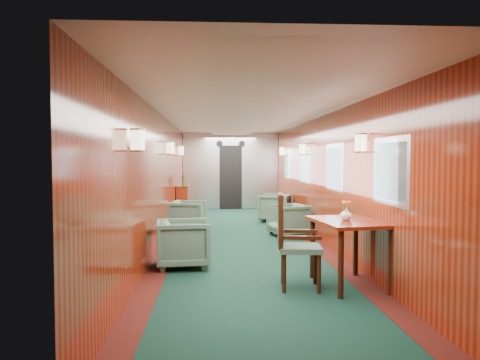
{
  "coord_description": "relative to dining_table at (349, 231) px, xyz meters",
  "views": [
    {
      "loc": [
        -0.56,
        -8.79,
        1.6
      ],
      "look_at": [
        0.0,
        0.82,
        1.15
      ],
      "focal_mm": 35.0,
      "sensor_mm": 36.0,
      "label": 1
    }
  ],
  "objects": [
    {
      "name": "side_chair",
      "position": [
        -0.74,
        -0.05,
        -0.06
      ],
      "size": [
        0.57,
        0.6,
        1.16
      ],
      "rotation": [
        0.0,
        0.0,
        -0.11
      ],
      "color": "#1B4132",
      "rests_on": "ground"
    },
    {
      "name": "armchair_right_far",
      "position": [
        -0.13,
        6.07,
        -0.35
      ],
      "size": [
        0.96,
        0.95,
        0.69
      ],
      "primitive_type": "imported",
      "rotation": [
        0.0,
        0.0,
        -1.91
      ],
      "color": "#1B4132",
      "rests_on": "ground"
    },
    {
      "name": "credenza",
      "position": [
        -2.47,
        6.58,
        -0.24
      ],
      "size": [
        0.31,
        1.0,
        1.17
      ],
      "color": "maroon",
      "rests_on": "ground"
    },
    {
      "name": "armchair_left_near",
      "position": [
        -2.13,
        1.14,
        -0.34
      ],
      "size": [
        0.84,
        0.83,
        0.7
      ],
      "primitive_type": "imported",
      "rotation": [
        0.0,
        0.0,
        1.68
      ],
      "color": "#1B4132",
      "rests_on": "ground"
    },
    {
      "name": "bulkhead",
      "position": [
        -1.14,
        9.01,
        0.49
      ],
      "size": [
        2.98,
        0.17,
        2.39
      ],
      "color": "silver",
      "rests_on": "ground"
    },
    {
      "name": "room",
      "position": [
        -1.14,
        3.1,
        0.94
      ],
      "size": [
        12.0,
        12.1,
        2.4
      ],
      "color": "#0C2E21",
      "rests_on": "ground"
    },
    {
      "name": "windows_right",
      "position": [
        0.35,
        3.35,
        0.75
      ],
      "size": [
        0.02,
        8.6,
        0.8
      ],
      "color": "#B0B1B7",
      "rests_on": "ground"
    },
    {
      "name": "armchair_right_near",
      "position": [
        -0.15,
        3.79,
        -0.37
      ],
      "size": [
        0.89,
        0.87,
        0.66
      ],
      "primitive_type": "imported",
      "rotation": [
        0.0,
        0.0,
        -1.3
      ],
      "color": "#1B4132",
      "rests_on": "ground"
    },
    {
      "name": "flower_vase",
      "position": [
        -0.05,
        -0.01,
        0.21
      ],
      "size": [
        0.16,
        0.16,
        0.16
      ],
      "primitive_type": "imported",
      "rotation": [
        0.0,
        0.0,
        -0.05
      ],
      "color": "white",
      "rests_on": "dining_table"
    },
    {
      "name": "armchair_left_far",
      "position": [
        -2.23,
        4.48,
        -0.36
      ],
      "size": [
        0.84,
        0.83,
        0.68
      ],
      "primitive_type": "imported",
      "rotation": [
        0.0,
        0.0,
        1.42
      ],
      "color": "#1B4132",
      "rests_on": "ground"
    },
    {
      "name": "wall_sconces",
      "position": [
        -1.14,
        3.67,
        1.09
      ],
      "size": [
        2.97,
        7.97,
        0.25
      ],
      "color": "#F3E6BD",
      "rests_on": "ground"
    },
    {
      "name": "dining_table",
      "position": [
        0.0,
        0.0,
        0.0
      ],
      "size": [
        0.91,
        1.2,
        0.83
      ],
      "rotation": [
        0.0,
        0.0,
        0.13
      ],
      "color": "maroon",
      "rests_on": "ground"
    }
  ]
}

